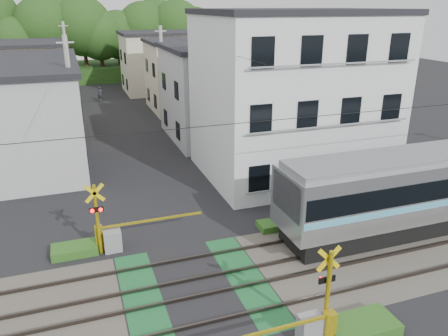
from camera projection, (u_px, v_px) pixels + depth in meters
name	position (u px, v px, depth m)	size (l,w,h in m)	color
ground	(196.00, 289.00, 15.54)	(120.00, 120.00, 0.00)	black
track_bed	(196.00, 288.00, 15.53)	(120.00, 120.00, 0.14)	#47423A
crossing_signal_near	(314.00, 322.00, 12.86)	(4.74, 0.65, 3.09)	yellow
crossing_signal_far	(110.00, 235.00, 17.72)	(4.74, 0.65, 3.09)	yellow
apartment_block	(292.00, 95.00, 24.93)	(10.20, 8.36, 9.30)	silver
houses_row	(115.00, 82.00, 37.38)	(22.07, 31.35, 6.80)	#AAACAF
tree_hill	(84.00, 34.00, 56.58)	(40.00, 11.17, 11.98)	#234617
catenary	(350.00, 172.00, 16.13)	(60.00, 5.04, 7.00)	#2D2D33
utility_poles	(101.00, 78.00, 34.11)	(7.90, 42.00, 8.00)	#A5A5A0
pedestrian	(100.00, 94.00, 45.62)	(0.55, 0.36, 1.51)	#24242D
weed_patches	(243.00, 276.00, 15.94)	(10.25, 8.80, 0.40)	#2D5E1E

